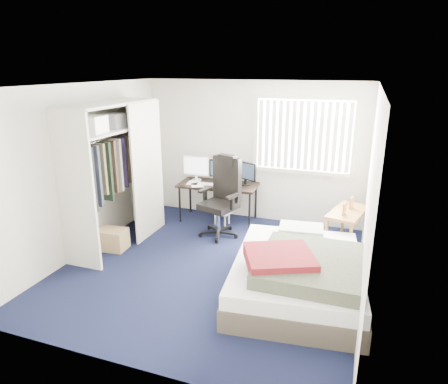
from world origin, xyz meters
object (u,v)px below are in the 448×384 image
object	(u,v)px
desk	(219,181)
bed	(298,273)
nightstand	(348,215)
office_chair	(222,205)

from	to	relation	value
desk	bed	distance (m)	2.75
bed	nightstand	bearing A→B (deg)	73.17
office_chair	nightstand	world-z (taller)	office_chair
bed	desk	bearing A→B (deg)	131.42
nightstand	bed	xyz separation A→B (m)	(-0.48, -1.59, -0.25)
nightstand	office_chair	bearing A→B (deg)	-175.75
office_chair	bed	bearing A→B (deg)	-43.43
nightstand	bed	world-z (taller)	nightstand
nightstand	desk	bearing A→B (deg)	169.03
desk	nightstand	xyz separation A→B (m)	(2.28, -0.44, -0.19)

